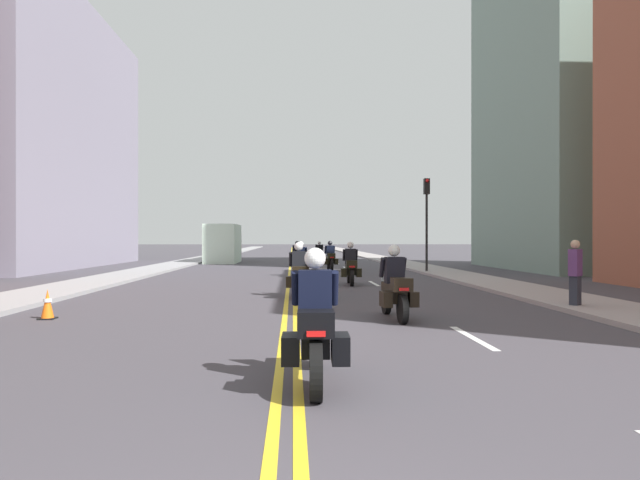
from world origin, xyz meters
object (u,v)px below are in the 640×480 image
at_px(motorcycle_6, 297,256).
at_px(traffic_light_near, 427,208).
at_px(motorcycle_3, 351,268).
at_px(pedestrian_0, 575,274).
at_px(motorcycle_0, 315,330).
at_px(motorcycle_7, 319,254).
at_px(motorcycle_2, 299,275).
at_px(motorcycle_5, 330,259).
at_px(motorcycle_1, 395,290).
at_px(motorcycle_4, 301,262).
at_px(parked_truck, 224,245).
at_px(traffic_cone_0, 48,304).

xyz_separation_m(motorcycle_6, traffic_light_near, (6.53, -8.13, 2.67)).
xyz_separation_m(motorcycle_3, pedestrian_0, (4.76, -7.71, 0.23)).
distance_m(motorcycle_0, motorcycle_7, 34.65).
distance_m(motorcycle_2, motorcycle_5, 14.38).
distance_m(motorcycle_1, motorcycle_6, 24.33).
distance_m(motorcycle_1, motorcycle_2, 5.16).
xyz_separation_m(motorcycle_0, motorcycle_1, (1.95, 5.31, 0.00)).
relative_size(motorcycle_4, motorcycle_7, 1.05).
bearing_deg(motorcycle_0, traffic_light_near, 74.63).
height_order(pedestrian_0, parked_truck, parked_truck).
bearing_deg(motorcycle_0, motorcycle_5, 87.34).
bearing_deg(motorcycle_6, pedestrian_0, -76.36).
distance_m(motorcycle_4, parked_truck, 16.59).
height_order(motorcycle_4, motorcycle_7, motorcycle_4).
xyz_separation_m(motorcycle_1, parked_truck, (-7.33, 29.77, 0.62)).
bearing_deg(motorcycle_6, motorcycle_7, 68.87).
bearing_deg(motorcycle_5, motorcycle_1, -92.19).
xyz_separation_m(motorcycle_2, traffic_cone_0, (-5.51, -4.31, -0.35)).
distance_m(motorcycle_1, traffic_light_near, 16.97).
bearing_deg(motorcycle_2, motorcycle_1, -67.07).
xyz_separation_m(motorcycle_0, motorcycle_3, (1.92, 14.46, 0.01)).
bearing_deg(motorcycle_7, motorcycle_6, -108.60).
xyz_separation_m(motorcycle_5, pedestrian_0, (4.88, -17.56, 0.23)).
relative_size(motorcycle_1, motorcycle_3, 1.01).
xyz_separation_m(motorcycle_7, traffic_cone_0, (-7.29, -28.86, -0.33)).
height_order(motorcycle_1, motorcycle_6, motorcycle_1).
relative_size(motorcycle_3, motorcycle_6, 0.91).
xyz_separation_m(motorcycle_7, traffic_light_near, (4.85, -13.18, 2.69)).
height_order(motorcycle_2, traffic_light_near, traffic_light_near).
xyz_separation_m(motorcycle_3, motorcycle_4, (-1.82, 4.98, 0.01)).
xyz_separation_m(motorcycle_3, motorcycle_6, (-1.92, 15.11, 0.00)).
relative_size(motorcycle_2, traffic_light_near, 0.45).
distance_m(motorcycle_2, motorcycle_7, 24.62).
xyz_separation_m(motorcycle_5, traffic_cone_0, (-7.41, -18.56, -0.34)).
bearing_deg(traffic_cone_0, pedestrian_0, 4.66).
height_order(traffic_cone_0, pedestrian_0, pedestrian_0).
bearing_deg(pedestrian_0, motorcycle_0, -177.21).
relative_size(motorcycle_0, parked_truck, 0.35).
bearing_deg(traffic_light_near, traffic_cone_0, -127.74).
bearing_deg(motorcycle_3, motorcycle_4, 111.73).
xyz_separation_m(motorcycle_0, traffic_cone_0, (-5.60, 5.75, -0.33)).
bearing_deg(motorcycle_7, motorcycle_0, -92.95).
bearing_deg(pedestrian_0, motorcycle_6, 63.82).
distance_m(motorcycle_0, motorcycle_1, 5.66).
bearing_deg(parked_truck, motorcycle_3, -70.48).
height_order(motorcycle_3, traffic_cone_0, motorcycle_3).
bearing_deg(motorcycle_7, traffic_cone_0, -104.33).
bearing_deg(motorcycle_2, motorcycle_6, 89.36).
relative_size(motorcycle_1, motorcycle_7, 0.99).
bearing_deg(traffic_cone_0, motorcycle_4, 67.37).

